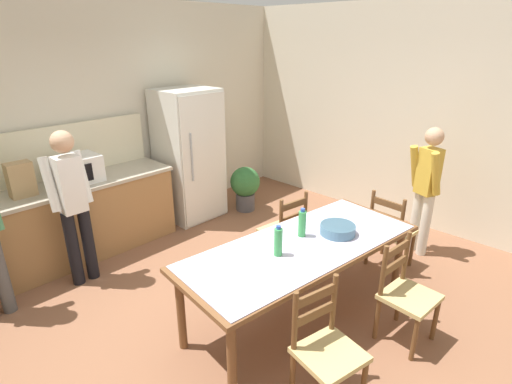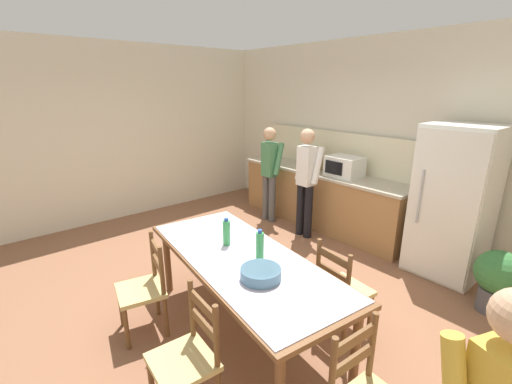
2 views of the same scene
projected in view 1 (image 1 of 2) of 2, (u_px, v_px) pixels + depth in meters
ground_plane at (234, 324)px, 3.65m from camera, size 8.32×8.32×0.00m
wall_back at (81, 125)px, 4.83m from camera, size 6.52×0.12×2.90m
wall_right at (410, 117)px, 5.32m from camera, size 0.12×5.20×2.90m
kitchen_counter at (45, 230)px, 4.40m from camera, size 3.02×0.66×0.91m
counter_splashback at (21, 159)px, 4.33m from camera, size 2.98×0.03×0.60m
refrigerator at (189, 155)px, 5.56m from camera, size 0.77×0.73×1.81m
microwave at (76, 170)px, 4.46m from camera, size 0.50×0.39×0.30m
paper_bag at (21, 180)px, 4.07m from camera, size 0.24×0.16×0.36m
dining_table at (301, 252)px, 3.49m from camera, size 2.34×1.16×0.77m
bottle_near_centre at (278, 242)px, 3.25m from camera, size 0.07×0.07×0.27m
bottle_off_centre at (302, 223)px, 3.56m from camera, size 0.07×0.07×0.27m
serving_bowl at (338, 229)px, 3.63m from camera, size 0.32×0.32×0.09m
chair_side_near_right at (406, 294)px, 3.35m from camera, size 0.45×0.43×0.91m
chair_head_end at (390, 231)px, 4.42m from camera, size 0.43×0.45×0.91m
chair_side_near_left at (326, 350)px, 2.75m from camera, size 0.50×0.48×0.91m
chair_side_far_right at (284, 231)px, 4.42m from camera, size 0.47×0.45×0.91m
person_at_counter at (72, 201)px, 3.99m from camera, size 0.41×0.28×1.64m
person_by_table at (426, 185)px, 4.58m from camera, size 0.34×0.43×1.53m
potted_plant at (245, 186)px, 5.92m from camera, size 0.44×0.44×0.67m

